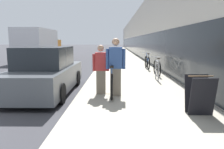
# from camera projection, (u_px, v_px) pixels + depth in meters

# --- Properties ---
(sidewalk_slab) EXTENTS (3.76, 70.00, 0.12)m
(sidewalk_slab) POSITION_uv_depth(u_px,v_px,m) (121.00, 56.00, 24.95)
(sidewalk_slab) COLOR #B2AA99
(sidewalk_slab) RESTS_ON ground
(storefront_facade) EXTENTS (10.01, 70.00, 5.37)m
(storefront_facade) POSITION_uv_depth(u_px,v_px,m) (166.00, 35.00, 32.38)
(storefront_facade) COLOR #BCB7AD
(storefront_facade) RESTS_ON ground
(tandem_bicycle) EXTENTS (0.52, 2.47, 0.95)m
(tandem_bicycle) POSITION_uv_depth(u_px,v_px,m) (112.00, 81.00, 7.00)
(tandem_bicycle) COLOR black
(tandem_bicycle) RESTS_ON sidewalk_slab
(person_rider) EXTENTS (0.59, 0.23, 1.75)m
(person_rider) POSITION_uv_depth(u_px,v_px,m) (116.00, 67.00, 6.62)
(person_rider) COLOR #756B5B
(person_rider) RESTS_ON sidewalk_slab
(person_bystander) EXTENTS (0.53, 0.21, 1.55)m
(person_bystander) POSITION_uv_depth(u_px,v_px,m) (101.00, 69.00, 6.87)
(person_bystander) COLOR #756B5B
(person_bystander) RESTS_ON sidewalk_slab
(bike_rack_hoop) EXTENTS (0.05, 0.60, 0.84)m
(bike_rack_hoop) POSITION_uv_depth(u_px,v_px,m) (157.00, 68.00, 9.32)
(bike_rack_hoop) COLOR gray
(bike_rack_hoop) RESTS_ON sidewalk_slab
(cruiser_bike_nearest) EXTENTS (0.52, 1.70, 0.89)m
(cruiser_bike_nearest) POSITION_uv_depth(u_px,v_px,m) (157.00, 68.00, 10.71)
(cruiser_bike_nearest) COLOR black
(cruiser_bike_nearest) RESTS_ON sidewalk_slab
(cruiser_bike_middle) EXTENTS (0.52, 1.76, 0.97)m
(cruiser_bike_middle) POSITION_uv_depth(u_px,v_px,m) (147.00, 62.00, 13.12)
(cruiser_bike_middle) COLOR black
(cruiser_bike_middle) RESTS_ON sidewalk_slab
(sandwich_board_sign) EXTENTS (0.56, 0.56, 0.90)m
(sandwich_board_sign) POSITION_uv_depth(u_px,v_px,m) (200.00, 95.00, 4.97)
(sandwich_board_sign) COLOR black
(sandwich_board_sign) RESTS_ON sidewalk_slab
(parked_sedan_curbside) EXTENTS (1.84, 4.45, 1.59)m
(parked_sedan_curbside) POSITION_uv_depth(u_px,v_px,m) (46.00, 73.00, 7.49)
(parked_sedan_curbside) COLOR #4C5156
(parked_sedan_curbside) RESTS_ON ground
(moving_truck) EXTENTS (2.42, 7.18, 2.84)m
(moving_truck) POSITION_uv_depth(u_px,v_px,m) (39.00, 45.00, 19.90)
(moving_truck) COLOR orange
(moving_truck) RESTS_ON ground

